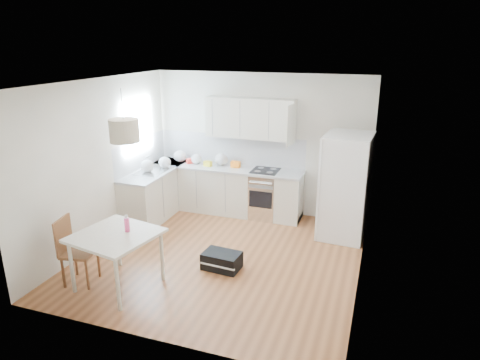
% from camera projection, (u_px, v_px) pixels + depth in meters
% --- Properties ---
extents(floor, '(4.20, 4.20, 0.00)m').
position_uv_depth(floor, '(221.00, 256.00, 6.77)').
color(floor, brown).
rests_on(floor, ground).
extents(ceiling, '(4.20, 4.20, 0.00)m').
position_uv_depth(ceiling, '(219.00, 82.00, 5.93)').
color(ceiling, white).
rests_on(ceiling, wall_back).
extents(wall_back, '(4.20, 0.00, 4.20)m').
position_uv_depth(wall_back, '(260.00, 144.00, 8.24)').
color(wall_back, beige).
rests_on(wall_back, floor).
extents(wall_left, '(0.00, 4.20, 4.20)m').
position_uv_depth(wall_left, '(101.00, 163.00, 7.00)').
color(wall_left, beige).
rests_on(wall_left, floor).
extents(wall_right, '(0.00, 4.20, 4.20)m').
position_uv_depth(wall_right, '(367.00, 190.00, 5.70)').
color(wall_right, beige).
rests_on(wall_right, floor).
extents(window_glassblock, '(0.02, 1.00, 1.00)m').
position_uv_depth(window_glassblock, '(138.00, 126.00, 7.90)').
color(window_glassblock, '#BFE0F9').
rests_on(window_glassblock, wall_left).
extents(cabinets_back, '(3.00, 0.60, 0.88)m').
position_uv_depth(cabinets_back, '(226.00, 190.00, 8.43)').
color(cabinets_back, beige).
rests_on(cabinets_back, floor).
extents(cabinets_left, '(0.60, 1.80, 0.88)m').
position_uv_depth(cabinets_left, '(157.00, 193.00, 8.26)').
color(cabinets_left, beige).
rests_on(cabinets_left, floor).
extents(counter_back, '(3.02, 0.64, 0.04)m').
position_uv_depth(counter_back, '(226.00, 168.00, 8.29)').
color(counter_back, '#A1A4A6').
rests_on(counter_back, cabinets_back).
extents(counter_left, '(0.64, 1.82, 0.04)m').
position_uv_depth(counter_left, '(156.00, 171.00, 8.12)').
color(counter_left, '#A1A4A6').
rests_on(counter_left, cabinets_left).
extents(backsplash_back, '(3.00, 0.01, 0.58)m').
position_uv_depth(backsplash_back, '(231.00, 149.00, 8.46)').
color(backsplash_back, white).
rests_on(backsplash_back, wall_back).
extents(backsplash_left, '(0.01, 1.80, 0.58)m').
position_uv_depth(backsplash_left, '(141.00, 154.00, 8.12)').
color(backsplash_left, white).
rests_on(backsplash_left, wall_left).
extents(upper_cabinets, '(1.70, 0.32, 0.75)m').
position_uv_depth(upper_cabinets, '(250.00, 118.00, 7.98)').
color(upper_cabinets, beige).
rests_on(upper_cabinets, wall_back).
extents(range_oven, '(0.50, 0.61, 0.88)m').
position_uv_depth(range_oven, '(265.00, 195.00, 8.19)').
color(range_oven, silver).
rests_on(range_oven, floor).
extents(sink, '(0.50, 0.80, 0.16)m').
position_uv_depth(sink, '(154.00, 171.00, 8.07)').
color(sink, silver).
rests_on(sink, counter_left).
extents(refrigerator, '(0.92, 0.96, 1.79)m').
position_uv_depth(refrigerator, '(347.00, 186.00, 7.25)').
color(refrigerator, white).
rests_on(refrigerator, floor).
extents(dining_table, '(1.17, 1.17, 0.79)m').
position_uv_depth(dining_table, '(116.00, 240.00, 5.74)').
color(dining_table, beige).
rests_on(dining_table, floor).
extents(dining_chair, '(0.48, 0.48, 0.96)m').
position_uv_depth(dining_chair, '(79.00, 251.00, 5.90)').
color(dining_chair, '#533019').
rests_on(dining_chair, floor).
extents(drink_bottle, '(0.07, 0.07, 0.24)m').
position_uv_depth(drink_bottle, '(127.00, 223.00, 5.75)').
color(drink_bottle, '#E7407B').
rests_on(drink_bottle, dining_table).
extents(gym_bag, '(0.57, 0.40, 0.25)m').
position_uv_depth(gym_bag, '(222.00, 261.00, 6.38)').
color(gym_bag, black).
rests_on(gym_bag, floor).
extents(pendant_lamp, '(0.46, 0.46, 0.29)m').
position_uv_depth(pendant_lamp, '(124.00, 131.00, 5.34)').
color(pendant_lamp, '#BFAE93').
rests_on(pendant_lamp, ceiling).
extents(grocery_bag_a, '(0.26, 0.22, 0.23)m').
position_uv_depth(grocery_bag_a, '(180.00, 156.00, 8.60)').
color(grocery_bag_a, silver).
rests_on(grocery_bag_a, counter_back).
extents(grocery_bag_b, '(0.22, 0.19, 0.20)m').
position_uv_depth(grocery_bag_b, '(196.00, 159.00, 8.47)').
color(grocery_bag_b, silver).
rests_on(grocery_bag_b, counter_back).
extents(grocery_bag_c, '(0.26, 0.22, 0.23)m').
position_uv_depth(grocery_bag_c, '(221.00, 159.00, 8.38)').
color(grocery_bag_c, silver).
rests_on(grocery_bag_c, counter_back).
extents(grocery_bag_d, '(0.24, 0.20, 0.21)m').
position_uv_depth(grocery_bag_d, '(165.00, 162.00, 8.21)').
color(grocery_bag_d, silver).
rests_on(grocery_bag_d, counter_back).
extents(grocery_bag_e, '(0.26, 0.22, 0.23)m').
position_uv_depth(grocery_bag_e, '(147.00, 166.00, 7.93)').
color(grocery_bag_e, silver).
rests_on(grocery_bag_e, counter_left).
extents(snack_orange, '(0.18, 0.11, 0.12)m').
position_uv_depth(snack_orange, '(236.00, 164.00, 8.25)').
color(snack_orange, orange).
rests_on(snack_orange, counter_back).
extents(snack_yellow, '(0.16, 0.11, 0.10)m').
position_uv_depth(snack_yellow, '(208.00, 164.00, 8.33)').
color(snack_yellow, yellow).
rests_on(snack_yellow, counter_back).
extents(snack_red, '(0.17, 0.17, 0.10)m').
position_uv_depth(snack_red, '(190.00, 161.00, 8.52)').
color(snack_red, red).
rests_on(snack_red, counter_back).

